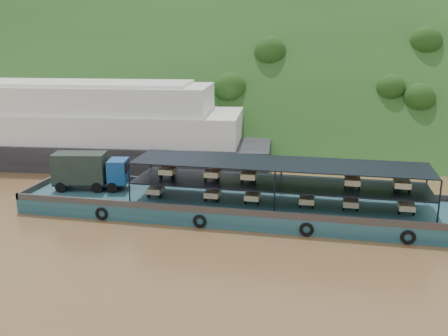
# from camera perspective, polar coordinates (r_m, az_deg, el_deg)

# --- Properties ---
(ground) EXTENTS (160.00, 160.00, 0.00)m
(ground) POSITION_cam_1_polar(r_m,az_deg,el_deg) (40.40, 1.90, -5.61)
(ground) COLOR brown
(ground) RESTS_ON ground
(hillside) EXTENTS (140.00, 39.60, 39.60)m
(hillside) POSITION_cam_1_polar(r_m,az_deg,el_deg) (74.93, 6.77, 3.86)
(hillside) COLOR #183312
(hillside) RESTS_ON ground
(cargo_barge) EXTENTS (35.00, 7.18, 4.54)m
(cargo_barge) POSITION_cam_1_polar(r_m,az_deg,el_deg) (40.81, -0.02, -3.76)
(cargo_barge) COLOR #133B45
(cargo_barge) RESTS_ON ground
(passenger_ferry) EXTENTS (46.38, 15.79, 9.21)m
(passenger_ferry) POSITION_cam_1_polar(r_m,az_deg,el_deg) (60.09, -16.96, 4.48)
(passenger_ferry) COLOR black
(passenger_ferry) RESTS_ON ground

